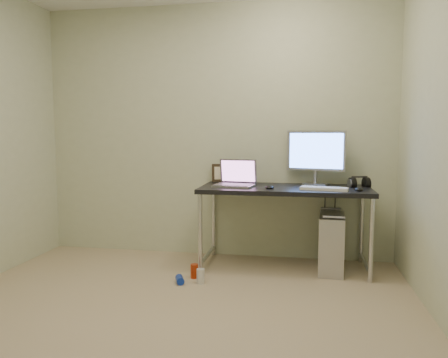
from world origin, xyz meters
The scene contains 17 objects.
floor centered at (0.00, 0.00, 0.00)m, with size 3.50×3.50×0.00m, color tan.
wall_back centered at (0.00, 1.75, 1.25)m, with size 3.50×0.02×2.50m, color beige.
desk centered at (0.71, 1.42, 0.67)m, with size 1.53×0.67×0.75m.
tower_computer centered at (1.14, 1.39, 0.26)m, with size 0.25×0.50×0.54m.
cable_a centered at (1.09, 1.70, 0.40)m, with size 0.01×0.01×0.70m, color black.
cable_b centered at (1.18, 1.68, 0.38)m, with size 0.01×0.01×0.72m, color black.
can_red centered at (-0.03, 0.98, 0.06)m, with size 0.07×0.07×0.12m, color #A92C0C.
can_white centered at (0.05, 0.86, 0.06)m, with size 0.07×0.07×0.12m, color silver.
can_blue centered at (-0.11, 0.82, 0.03)m, with size 0.06×0.06×0.11m, color #1331AF.
laptop centered at (0.26, 1.42, 0.81)m, with size 0.39×0.34×0.25m.
monitor centered at (0.99, 1.62, 1.05)m, with size 0.54×0.20×0.51m.
keyboard centered at (1.05, 1.26, 0.76)m, with size 0.40×0.13×0.02m, color silver.
mouse_right centered at (1.34, 1.26, 0.77)m, with size 0.07×0.11×0.04m, color black.
mouse_left centered at (0.59, 1.28, 0.77)m, with size 0.07×0.12×0.04m, color black.
headphones centered at (1.38, 1.54, 0.78)m, with size 0.21×0.12×0.12m.
picture_frame centered at (0.09, 1.72, 0.84)m, with size 0.23×0.03×0.18m, color black.
webcam centered at (0.33, 1.72, 0.83)m, with size 0.04×0.03×0.11m.
Camera 1 is at (0.86, -2.55, 1.24)m, focal length 35.00 mm.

